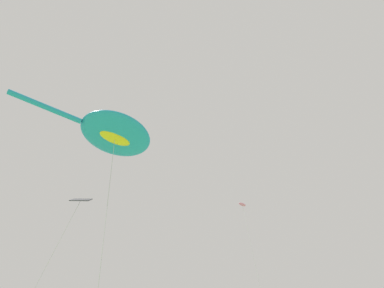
% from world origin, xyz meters
% --- Properties ---
extents(big_show_kite, '(9.46, 5.91, 20.15)m').
position_xyz_m(big_show_kite, '(0.66, 15.23, 19.65)').
color(big_show_kite, '#1E8CBF').
rests_on(big_show_kite, ground).
extents(small_kite_triangle_green, '(2.88, 2.29, 16.24)m').
position_xyz_m(small_kite_triangle_green, '(0.81, 18.02, 15.25)').
color(small_kite_triangle_green, black).
rests_on(small_kite_triangle_green, ground).
extents(small_kite_box_yellow, '(1.47, 2.62, 21.15)m').
position_xyz_m(small_kite_box_yellow, '(13.75, 15.13, 20.04)').
color(small_kite_box_yellow, pink).
rests_on(small_kite_box_yellow, ground).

